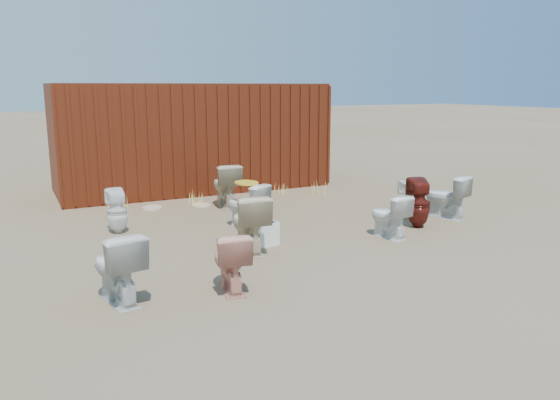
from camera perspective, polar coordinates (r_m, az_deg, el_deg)
name	(u,v)px	position (r m, az deg, el deg)	size (l,w,h in m)	color
ground	(298,242)	(8.38, 1.85, -4.44)	(100.00, 100.00, 0.00)	brown
shipping_container	(191,136)	(12.90, -9.28, 6.58)	(6.00, 2.40, 2.40)	#521D0D
toilet_front_a	(117,267)	(6.26, -16.66, -6.74)	(0.46, 0.80, 0.81)	silver
toilet_front_pink	(231,261)	(6.38, -5.19, -6.35)	(0.40, 0.71, 0.72)	#E79885
toilet_front_c	(389,216)	(8.72, 11.32, -1.66)	(0.39, 0.68, 0.69)	white
toilet_front_maroon	(419,203)	(9.44, 14.30, -0.32)	(0.38, 0.38, 0.84)	#57150F
toilet_front_e	(446,197)	(10.24, 16.96, 0.33)	(0.44, 0.77, 0.79)	silver
toilet_back_a	(117,211)	(9.20, -16.65, -1.11)	(0.33, 0.34, 0.73)	white
toilet_back_beige_left	(249,223)	(7.80, -3.28, -2.41)	(0.48, 0.84, 0.86)	beige
toilet_back_beige_right	(225,185)	(10.80, -5.73, 1.56)	(0.48, 0.84, 0.86)	#C1B18D
toilet_back_yellowlid	(247,206)	(9.16, -3.49, -0.59)	(0.42, 0.74, 0.76)	silver
toilet_back_e	(409,199)	(10.11, 13.34, 0.08)	(0.31, 0.32, 0.69)	white
yellow_lid	(246,183)	(9.09, -3.52, 1.81)	(0.38, 0.48, 0.03)	gold
loose_tank	(262,235)	(8.13, -1.84, -3.66)	(0.50, 0.20, 0.35)	white
loose_lid_near	(152,208)	(10.95, -13.21, -0.79)	(0.38, 0.49, 0.02)	beige
loose_lid_far	(201,205)	(11.02, -8.27, -0.53)	(0.36, 0.47, 0.02)	beige
weed_clump_a	(118,205)	(10.70, -16.61, -0.52)	(0.36, 0.36, 0.30)	#CCB551
weed_clump_b	(234,203)	(10.62, -4.79, -0.31)	(0.32, 0.32, 0.24)	#CCB551
weed_clump_c	(319,188)	(12.03, 4.12, 1.30)	(0.36, 0.36, 0.31)	#CCB551
weed_clump_d	(196,199)	(11.04, -8.76, 0.15)	(0.30, 0.30, 0.28)	#CCB551
weed_clump_e	(280,189)	(12.02, -0.01, 1.20)	(0.34, 0.34, 0.26)	#CCB551
weed_clump_f	(409,208)	(10.49, 13.29, -0.82)	(0.28, 0.28, 0.21)	#CCB551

